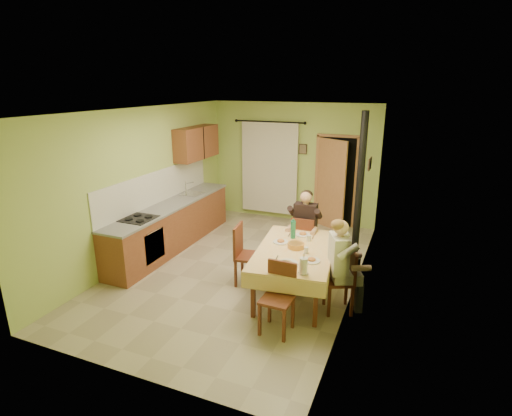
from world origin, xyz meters
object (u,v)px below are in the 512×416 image
at_px(chair_left, 249,267).
at_px(stove_flue, 357,218).
at_px(man_far, 305,220).
at_px(man_right, 341,255).
at_px(chair_near, 277,312).
at_px(dining_table, 294,271).
at_px(chair_right, 339,293).
at_px(chair_far, 304,251).

xyz_separation_m(chair_left, stove_flue, (1.55, 1.03, 0.73)).
bearing_deg(man_far, man_right, -57.30).
bearing_deg(chair_left, chair_near, 30.44).
relative_size(dining_table, stove_flue, 0.74).
xyz_separation_m(man_far, stove_flue, (0.89, 0.05, 0.15)).
relative_size(chair_right, man_far, 0.68).
relative_size(chair_right, chair_left, 0.93).
distance_m(chair_near, chair_left, 1.42).
height_order(chair_right, man_far, man_far).
relative_size(chair_far, chair_near, 1.00).
bearing_deg(chair_left, chair_right, 71.58).
bearing_deg(chair_near, man_far, -81.85).
bearing_deg(dining_table, chair_left, 169.60).
relative_size(man_far, man_right, 1.00).
distance_m(chair_left, man_far, 1.32).
relative_size(chair_far, chair_right, 1.02).
xyz_separation_m(man_right, stove_flue, (0.02, 1.33, 0.15)).
bearing_deg(stove_flue, chair_far, -176.03).
distance_m(chair_left, man_right, 1.67).
distance_m(dining_table, chair_near, 1.08).
bearing_deg(stove_flue, man_right, -90.65).
distance_m(dining_table, stove_flue, 1.47).
distance_m(dining_table, man_far, 1.16).
xyz_separation_m(chair_near, chair_right, (0.67, 0.83, -0.00)).
xyz_separation_m(chair_near, chair_left, (-0.88, 1.12, 0.00)).
relative_size(chair_far, chair_left, 0.95).
height_order(chair_left, man_right, man_right).
distance_m(chair_near, chair_right, 1.06).
height_order(chair_near, man_right, man_right).
bearing_deg(man_right, chair_near, 117.07).
relative_size(dining_table, chair_near, 2.14).
bearing_deg(chair_left, stove_flue, 115.72).
bearing_deg(stove_flue, chair_near, -107.32).
bearing_deg(dining_table, man_right, -25.15).
bearing_deg(man_right, chair_right, -90.00).
distance_m(chair_left, stove_flue, 2.00).
height_order(chair_far, chair_near, same).
bearing_deg(chair_near, stove_flue, -105.22).
distance_m(chair_far, stove_flue, 1.16).
bearing_deg(chair_near, man_right, -126.40).
bearing_deg(chair_right, man_right, 90.00).
height_order(chair_right, man_right, man_right).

